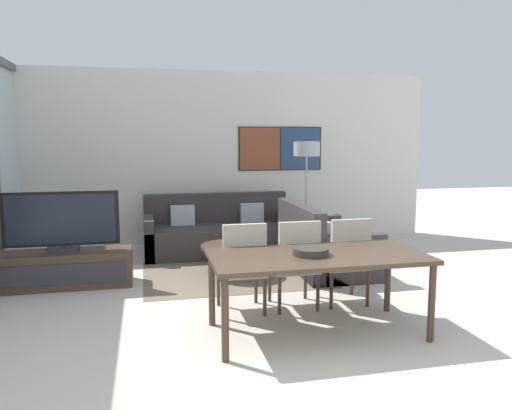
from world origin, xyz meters
TOP-DOWN VIEW (x-y plane):
  - ground_plane at (0.00, 0.00)m, footprint 24.00×24.00m
  - wall_back at (0.03, 5.10)m, footprint 7.17×0.09m
  - area_rug at (-0.14, 3.07)m, footprint 2.27×1.72m
  - tv_console at (-2.17, 2.98)m, footprint 1.55×0.47m
  - television at (-2.17, 2.99)m, footprint 1.29×0.20m
  - sofa_main at (-0.14, 4.35)m, footprint 2.23×0.93m
  - sofa_side at (1.03, 3.06)m, footprint 0.93×1.58m
  - coffee_table at (-0.14, 3.07)m, footprint 0.84×0.84m
  - dining_table at (0.25, 1.02)m, footprint 1.90×0.91m
  - dining_chair_left at (-0.30, 1.65)m, footprint 0.46×0.46m
  - dining_chair_centre at (0.25, 1.67)m, footprint 0.46×0.46m
  - dining_chair_right at (0.81, 1.69)m, footprint 0.46×0.46m
  - fruit_bowl at (0.18, 1.01)m, footprint 0.32×0.32m
  - floor_lamp at (1.24, 4.33)m, footprint 0.41×0.41m

SIDE VIEW (x-z plane):
  - ground_plane at x=0.00m, z-range 0.00..0.00m
  - area_rug at x=-0.14m, z-range 0.00..0.01m
  - tv_console at x=-2.17m, z-range 0.00..0.42m
  - sofa_side at x=1.03m, z-range -0.16..0.72m
  - sofa_main at x=-0.14m, z-range -0.16..0.72m
  - coffee_table at x=-0.14m, z-range 0.10..0.48m
  - dining_chair_left at x=-0.30m, z-range 0.05..0.97m
  - dining_chair_centre at x=0.25m, z-range 0.05..0.97m
  - dining_chair_right at x=0.81m, z-range 0.05..0.97m
  - dining_table at x=0.25m, z-range 0.30..1.02m
  - fruit_bowl at x=0.18m, z-range 0.73..0.79m
  - television at x=-2.17m, z-range 0.42..1.13m
  - wall_back at x=0.03m, z-range 0.00..2.80m
  - floor_lamp at x=1.24m, z-range 0.63..2.30m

